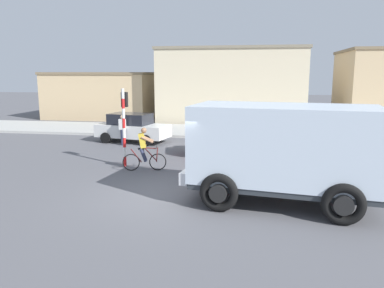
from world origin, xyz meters
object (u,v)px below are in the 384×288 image
at_px(cyclist, 144,149).
at_px(car_red_near, 132,128).
at_px(truck_foreground, 282,148).
at_px(pedestrian_near_kerb, 122,130).
at_px(traffic_light_pole, 124,116).
at_px(car_white_mid, 230,137).

distance_m(cyclist, car_red_near, 6.53).
height_order(truck_foreground, car_red_near, truck_foreground).
height_order(car_red_near, pedestrian_near_kerb, pedestrian_near_kerb).
distance_m(traffic_light_pole, pedestrian_near_kerb, 4.87).
relative_size(traffic_light_pole, pedestrian_near_kerb, 1.98).
xyz_separation_m(cyclist, traffic_light_pole, (-1.00, 0.64, 1.20)).
bearing_deg(truck_foreground, cyclist, 149.54).
bearing_deg(pedestrian_near_kerb, cyclist, -61.71).
xyz_separation_m(truck_foreground, car_white_mid, (-1.97, 6.72, -0.85)).
height_order(cyclist, car_red_near, cyclist).
xyz_separation_m(traffic_light_pole, pedestrian_near_kerb, (-1.71, 4.39, -1.22)).
distance_m(traffic_light_pole, car_red_near, 5.74).
bearing_deg(car_white_mid, pedestrian_near_kerb, 167.39).
bearing_deg(cyclist, truck_foreground, -30.46).
height_order(traffic_light_pole, car_white_mid, traffic_light_pole).
relative_size(traffic_light_pole, car_red_near, 0.75).
height_order(traffic_light_pole, car_red_near, traffic_light_pole).
relative_size(truck_foreground, car_white_mid, 1.33).
bearing_deg(cyclist, traffic_light_pole, 147.53).
relative_size(cyclist, pedestrian_near_kerb, 1.06).
relative_size(truck_foreground, cyclist, 3.31).
distance_m(truck_foreground, pedestrian_near_kerb, 11.23).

